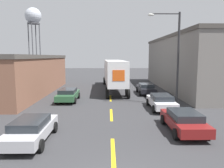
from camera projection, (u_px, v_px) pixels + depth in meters
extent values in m
cube|color=gold|center=(113.00, 152.00, 10.47)|extent=(0.20, 3.54, 0.01)
cube|color=gold|center=(111.00, 115.00, 17.28)|extent=(0.20, 3.54, 0.01)
cube|color=gold|center=(111.00, 98.00, 24.09)|extent=(0.20, 3.54, 0.01)
cube|color=slate|center=(206.00, 64.00, 30.50)|extent=(11.93, 23.28, 6.95)
cube|color=#4C4742|center=(208.00, 38.00, 30.04)|extent=(12.13, 23.48, 0.40)
cube|color=black|center=(111.00, 72.00, 36.44)|extent=(2.30, 2.71, 2.83)
cube|color=white|center=(114.00, 72.00, 28.70)|extent=(2.85, 12.34, 2.88)
cube|color=#E55619|center=(119.00, 76.00, 22.62)|extent=(1.27, 0.09, 1.15)
cylinder|color=black|center=(118.00, 80.00, 37.01)|extent=(0.33, 1.09, 1.07)
cylinder|color=black|center=(104.00, 81.00, 36.87)|extent=(0.33, 1.09, 1.07)
cylinder|color=black|center=(118.00, 81.00, 35.97)|extent=(0.33, 1.09, 1.07)
cylinder|color=black|center=(104.00, 81.00, 35.84)|extent=(0.33, 1.09, 1.07)
cylinder|color=black|center=(127.00, 92.00, 25.14)|extent=(0.33, 1.09, 1.07)
cylinder|color=black|center=(107.00, 92.00, 25.00)|extent=(0.33, 1.09, 1.07)
cylinder|color=black|center=(128.00, 94.00, 23.76)|extent=(0.33, 1.09, 1.07)
cylinder|color=black|center=(107.00, 94.00, 23.62)|extent=(0.33, 1.09, 1.07)
cube|color=#B2B2B7|center=(32.00, 130.00, 11.82)|extent=(1.81, 4.49, 0.56)
cube|color=#23282D|center=(30.00, 123.00, 11.62)|extent=(1.59, 2.34, 0.41)
cylinder|color=black|center=(55.00, 127.00, 13.25)|extent=(0.22, 0.64, 0.64)
cylinder|color=black|center=(25.00, 127.00, 13.22)|extent=(0.22, 0.64, 0.64)
cylinder|color=black|center=(41.00, 146.00, 10.49)|extent=(0.22, 0.64, 0.64)
cylinder|color=black|center=(3.00, 146.00, 10.46)|extent=(0.22, 0.64, 0.64)
cube|color=silver|center=(161.00, 102.00, 19.11)|extent=(1.81, 4.49, 0.56)
cube|color=#23282D|center=(162.00, 97.00, 18.92)|extent=(1.59, 2.34, 0.41)
cylinder|color=black|center=(167.00, 102.00, 20.54)|extent=(0.22, 0.64, 0.64)
cylinder|color=black|center=(148.00, 102.00, 20.51)|extent=(0.22, 0.64, 0.64)
cylinder|color=black|center=(176.00, 109.00, 17.78)|extent=(0.22, 0.64, 0.64)
cylinder|color=black|center=(154.00, 109.00, 17.75)|extent=(0.22, 0.64, 0.64)
cube|color=black|center=(146.00, 89.00, 26.83)|extent=(1.81, 4.49, 0.56)
cube|color=#23282D|center=(146.00, 85.00, 26.64)|extent=(1.59, 2.34, 0.41)
cylinder|color=black|center=(151.00, 90.00, 28.27)|extent=(0.22, 0.64, 0.64)
cylinder|color=black|center=(137.00, 90.00, 28.24)|extent=(0.22, 0.64, 0.64)
cylinder|color=black|center=(156.00, 93.00, 25.50)|extent=(0.22, 0.64, 0.64)
cylinder|color=black|center=(140.00, 93.00, 25.47)|extent=(0.22, 0.64, 0.64)
cube|color=maroon|center=(184.00, 122.00, 13.39)|extent=(1.81, 4.49, 0.56)
cube|color=#23282D|center=(185.00, 115.00, 13.20)|extent=(1.59, 2.34, 0.41)
cylinder|color=black|center=(190.00, 120.00, 14.83)|extent=(0.22, 0.64, 0.64)
cylinder|color=black|center=(163.00, 120.00, 14.80)|extent=(0.22, 0.64, 0.64)
cylinder|color=black|center=(208.00, 134.00, 12.06)|extent=(0.22, 0.64, 0.64)
cylinder|color=black|center=(176.00, 134.00, 12.03)|extent=(0.22, 0.64, 0.64)
cube|color=#2D5B38|center=(68.00, 95.00, 22.50)|extent=(1.81, 4.49, 0.56)
cube|color=#23282D|center=(68.00, 91.00, 22.30)|extent=(1.59, 2.34, 0.41)
cylinder|color=black|center=(79.00, 96.00, 23.93)|extent=(0.22, 0.64, 0.64)
cylinder|color=black|center=(62.00, 96.00, 23.90)|extent=(0.22, 0.64, 0.64)
cylinder|color=black|center=(75.00, 101.00, 21.16)|extent=(0.22, 0.64, 0.64)
cylinder|color=black|center=(56.00, 101.00, 21.14)|extent=(0.22, 0.64, 0.64)
cylinder|color=#47474C|center=(40.00, 48.00, 63.50)|extent=(0.28, 0.28, 14.18)
cylinder|color=#47474C|center=(36.00, 48.00, 65.07)|extent=(0.28, 0.28, 14.18)
cylinder|color=#47474C|center=(29.00, 48.00, 63.45)|extent=(0.28, 0.28, 14.18)
cylinder|color=#47474C|center=(33.00, 48.00, 61.88)|extent=(0.28, 0.28, 14.18)
cylinder|color=#4C4C51|center=(33.00, 24.00, 62.61)|extent=(3.49, 3.49, 0.30)
sphere|color=#B7BCC6|center=(33.00, 16.00, 62.34)|extent=(4.59, 4.59, 4.59)
cylinder|color=#2D2D30|center=(178.00, 60.00, 20.09)|extent=(0.20, 0.20, 8.54)
cylinder|color=#2D2D30|center=(165.00, 14.00, 19.55)|extent=(2.59, 0.11, 0.11)
ellipsoid|color=silver|center=(151.00, 15.00, 19.55)|extent=(0.56, 0.32, 0.22)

